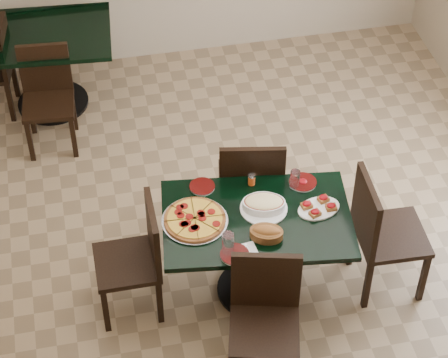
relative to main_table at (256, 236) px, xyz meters
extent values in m
plane|color=#876E4E|center=(-0.17, 0.26, -0.57)|extent=(5.50, 5.50, 0.00)
cube|color=black|center=(0.00, 0.00, 0.16)|extent=(1.34, 0.96, 0.04)
cylinder|color=black|center=(0.00, 0.00, -0.21)|extent=(0.11, 0.11, 0.71)
cylinder|color=black|center=(0.00, 0.00, -0.55)|extent=(0.53, 0.53, 0.03)
cube|color=black|center=(-1.27, 2.45, 0.16)|extent=(1.21, 0.93, 0.04)
cylinder|color=black|center=(-1.27, 2.45, -0.21)|extent=(0.13, 0.13, 0.71)
cylinder|color=black|center=(-1.27, 2.45, -0.55)|extent=(0.63, 0.63, 0.03)
cube|color=black|center=(0.10, 0.63, -0.10)|extent=(0.53, 0.53, 0.04)
cube|color=black|center=(0.07, 0.42, 0.17)|extent=(0.46, 0.12, 0.49)
cube|color=black|center=(0.34, 0.78, -0.34)|extent=(0.05, 0.05, 0.45)
cube|color=black|center=(0.26, 0.39, -0.34)|extent=(0.05, 0.05, 0.45)
cube|color=black|center=(-0.05, 0.86, -0.34)|extent=(0.05, 0.05, 0.45)
cube|color=black|center=(-0.13, 0.47, -0.34)|extent=(0.05, 0.05, 0.45)
cube|color=black|center=(-0.11, -0.68, -0.12)|extent=(0.53, 0.53, 0.04)
cube|color=black|center=(-0.06, -0.49, 0.13)|extent=(0.43, 0.15, 0.47)
cube|color=black|center=(-0.24, -0.45, -0.35)|extent=(0.05, 0.05, 0.43)
cube|color=black|center=(0.12, -0.55, -0.35)|extent=(0.05, 0.05, 0.43)
cube|color=black|center=(0.93, -0.10, -0.09)|extent=(0.48, 0.48, 0.04)
cube|color=black|center=(0.72, -0.09, 0.18)|extent=(0.06, 0.47, 0.50)
cube|color=black|center=(1.13, -0.31, -0.34)|extent=(0.04, 0.04, 0.46)
cube|color=black|center=(0.72, -0.30, -0.34)|extent=(0.04, 0.04, 0.46)
cube|color=black|center=(1.14, 0.09, -0.34)|extent=(0.04, 0.04, 0.46)
cube|color=black|center=(0.74, 0.11, -0.34)|extent=(0.04, 0.04, 0.46)
cube|color=black|center=(-0.88, 0.05, -0.13)|extent=(0.43, 0.43, 0.04)
cube|color=black|center=(-0.69, 0.05, 0.12)|extent=(0.04, 0.43, 0.46)
cube|color=black|center=(-1.06, 0.24, -0.36)|extent=(0.04, 0.04, 0.42)
cube|color=black|center=(-0.70, 0.24, -0.36)|extent=(0.04, 0.04, 0.42)
cube|color=black|center=(-1.06, -0.13, -0.36)|extent=(0.04, 0.04, 0.42)
cube|color=black|center=(-0.70, -0.13, -0.36)|extent=(0.04, 0.04, 0.42)
cube|color=black|center=(-1.29, 1.90, -0.14)|extent=(0.44, 0.44, 0.04)
cube|color=black|center=(-1.28, 2.08, 0.10)|extent=(0.42, 0.07, 0.44)
cube|color=black|center=(-1.48, 1.73, -0.37)|extent=(0.04, 0.04, 0.40)
cube|color=black|center=(-1.46, 2.09, -0.37)|extent=(0.04, 0.04, 0.40)
cube|color=black|center=(-1.13, 1.71, -0.37)|extent=(0.04, 0.04, 0.40)
cube|color=black|center=(-1.10, 2.06, -0.37)|extent=(0.04, 0.04, 0.40)
cube|color=black|center=(-1.59, 2.46, 0.09)|extent=(0.10, 0.41, 0.44)
cube|color=black|center=(-1.58, 2.63, -0.37)|extent=(0.05, 0.05, 0.40)
cube|color=black|center=(-1.62, 2.29, -0.37)|extent=(0.05, 0.05, 0.40)
cylinder|color=#B5B4BB|center=(-0.41, 0.05, 0.19)|extent=(0.44, 0.44, 0.01)
cylinder|color=brown|center=(-0.41, 0.05, 0.20)|extent=(0.41, 0.41, 0.02)
cylinder|color=gold|center=(-0.41, 0.05, 0.21)|extent=(0.36, 0.36, 0.01)
cylinder|color=white|center=(0.06, 0.07, 0.19)|extent=(0.32, 0.32, 0.01)
ellipsoid|color=#FFEBAF|center=(0.06, 0.07, 0.25)|extent=(0.28, 0.21, 0.04)
ellipsoid|color=brown|center=(0.02, -0.18, 0.24)|extent=(0.21, 0.15, 0.08)
cylinder|color=white|center=(-0.21, -0.29, 0.19)|extent=(0.18, 0.18, 0.01)
cylinder|color=#370403|center=(-0.21, -0.29, 0.19)|extent=(0.19, 0.19, 0.00)
cylinder|color=white|center=(0.38, 0.26, 0.19)|extent=(0.19, 0.19, 0.01)
cylinder|color=#370403|center=(0.38, 0.26, 0.19)|extent=(0.19, 0.19, 0.00)
ellipsoid|color=#9C0711|center=(0.38, 0.26, 0.20)|extent=(0.06, 0.06, 0.03)
cylinder|color=white|center=(-0.30, 0.35, 0.19)|extent=(0.17, 0.17, 0.01)
cylinder|color=#370403|center=(-0.30, 0.35, 0.19)|extent=(0.17, 0.17, 0.00)
cube|color=white|center=(-0.14, -0.28, 0.18)|extent=(0.17, 0.17, 0.00)
cube|color=#B5B4BB|center=(-0.12, -0.28, 0.19)|extent=(0.03, 0.14, 0.00)
cylinder|color=white|center=(0.32, 0.23, 0.25)|extent=(0.07, 0.07, 0.14)
cylinder|color=white|center=(-0.25, -0.26, 0.27)|extent=(0.08, 0.08, 0.17)
cylinder|color=#C24C14|center=(0.04, 0.32, 0.22)|extent=(0.05, 0.05, 0.08)
cylinder|color=#B5B4BB|center=(0.04, 0.32, 0.26)|extent=(0.05, 0.05, 0.01)
camera|label=1|loc=(-1.03, -3.86, 4.33)|focal=70.00mm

